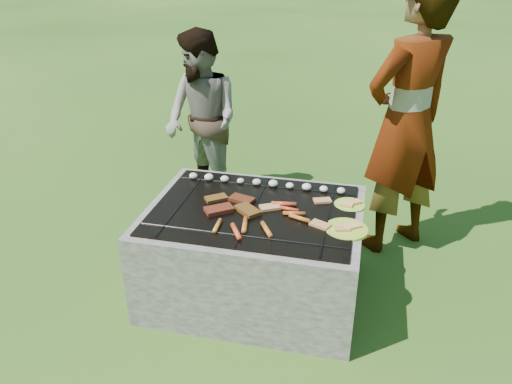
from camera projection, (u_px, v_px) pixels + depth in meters
lawn at (254, 290)px, 3.29m from camera, size 60.00×60.00×0.00m
fire_pit at (254, 254)px, 3.17m from camera, size 1.30×1.00×0.62m
mushrooms at (264, 183)px, 3.30m from camera, size 1.05×0.06×0.04m
pork_slabs at (232, 205)px, 3.03m from camera, size 0.40×0.31×0.02m
sausages at (264, 220)px, 2.87m from camera, size 0.52×0.48×0.03m
bread_on_grate at (301, 211)px, 2.98m from camera, size 0.46×0.40×0.02m
plate_far at (350, 205)px, 3.07m from camera, size 0.25×0.25×0.03m
plate_near at (346, 229)px, 2.81m from camera, size 0.28×0.28×0.03m
cook at (407, 122)px, 3.39m from camera, size 0.83×0.81×1.92m
bystander at (202, 121)px, 4.12m from camera, size 0.90×0.87×1.47m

